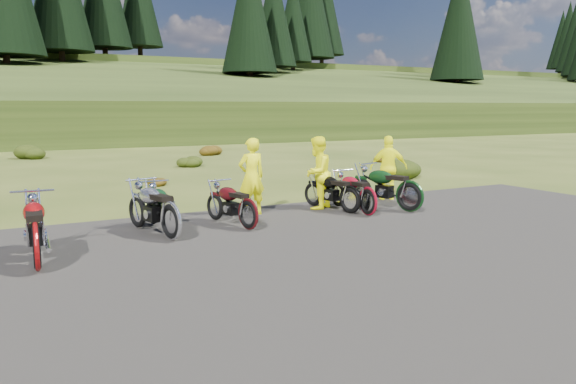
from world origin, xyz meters
TOP-DOWN VIEW (x-y plane):
  - ground at (0.00, 0.00)m, footprint 300.00×300.00m
  - gravel_pad at (0.00, -2.00)m, footprint 20.00×12.00m
  - hill_slope at (0.00, 50.00)m, footprint 300.00×45.97m
  - hill_plateau at (0.00, 110.00)m, footprint 300.00×90.00m
  - conifer_26 at (21.00, 49.00)m, footprint 6.16×6.16m
  - conifer_27 at (27.00, 55.00)m, footprint 5.72×5.72m
  - conifer_28 at (33.00, 61.00)m, footprint 5.28×5.28m
  - conifer_30 at (45.00, 73.00)m, footprint 7.48×7.48m
  - conifer_31 at (51.00, 48.00)m, footprint 7.04×7.04m
  - conifer_32 at (57.00, 54.00)m, footprint 6.60×6.60m
  - conifer_33 at (63.00, 60.00)m, footprint 6.16×6.16m
  - conifer_34 at (69.00, 66.00)m, footprint 5.72×5.72m
  - conifer_35 at (75.00, 72.00)m, footprint 5.28×5.28m
  - conifer_36 at (81.00, 78.00)m, footprint 7.92×7.92m
  - conifer_39 at (99.00, 65.00)m, footprint 6.60×6.60m
  - conifer_40 at (105.00, 71.00)m, footprint 6.16×6.16m
  - conifer_41 at (111.00, 77.00)m, footprint 5.72×5.72m
  - shrub_3 at (-3.30, 21.90)m, footprint 1.56×1.56m
  - shrub_4 at (-0.40, 9.20)m, footprint 0.77×0.77m
  - shrub_5 at (2.50, 14.50)m, footprint 1.03×1.03m
  - shrub_6 at (5.40, 19.80)m, footprint 1.30×1.30m
  - shrub_7 at (8.30, 7.10)m, footprint 1.56×1.56m
  - shrub_8 at (11.20, 12.40)m, footprint 0.77×0.77m
  - motorcycle_1 at (-4.64, 0.30)m, footprint 0.86×2.26m
  - motorcycle_2 at (-2.09, 1.62)m, footprint 0.69×2.00m
  - motorcycle_3 at (-2.16, 1.35)m, footprint 1.18×2.26m
  - motorcycle_4 at (-0.44, 1.50)m, footprint 1.04×1.99m
  - motorcycle_5 at (2.51, 2.02)m, footprint 1.08×2.04m
  - motorcycle_6 at (2.74, 1.60)m, footprint 0.66×1.96m
  - motorcycle_7 at (3.92, 1.50)m, footprint 1.43×2.34m
  - person_middle at (0.32, 3.02)m, footprint 0.69×0.47m
  - person_right_a at (2.14, 2.99)m, footprint 1.14×1.08m
  - person_right_b at (4.65, 3.28)m, footprint 1.14×0.84m

SIDE VIEW (x-z plane):
  - ground at x=0.00m, z-range 0.00..0.00m
  - gravel_pad at x=0.00m, z-range -0.02..0.02m
  - hill_slope at x=0.00m, z-range -4.69..4.69m
  - hill_plateau at x=0.00m, z-range -4.59..4.59m
  - motorcycle_1 at x=-4.64m, z-range -0.58..0.58m
  - motorcycle_2 at x=-2.09m, z-range -0.52..0.52m
  - motorcycle_3 at x=-2.16m, z-range -0.57..0.57m
  - motorcycle_4 at x=-0.44m, z-range -0.50..0.50m
  - motorcycle_5 at x=2.51m, z-range -0.51..0.51m
  - motorcycle_6 at x=2.74m, z-range -0.51..0.51m
  - motorcycle_7 at x=3.92m, z-range -0.58..0.58m
  - shrub_4 at x=-0.40m, z-range 0.00..0.45m
  - shrub_8 at x=11.20m, z-range 0.00..0.45m
  - shrub_5 at x=2.50m, z-range 0.00..0.61m
  - shrub_6 at x=5.40m, z-range 0.00..0.77m
  - shrub_3 at x=-3.30m, z-range 0.00..0.92m
  - shrub_7 at x=8.30m, z-range 0.00..0.92m
  - person_right_b at x=4.65m, z-range 0.00..1.79m
  - person_right_a at x=2.14m, z-range 0.00..1.85m
  - person_middle at x=0.32m, z-range 0.00..1.86m
  - conifer_26 at x=21.00m, z-range 5.37..21.37m
  - conifer_27 at x=27.00m, z-range 6.56..21.56m
  - conifer_31 at x=51.00m, z-range 5.18..23.18m
  - conifer_28 at x=33.00m, z-range 7.76..21.76m
  - conifer_32 at x=57.00m, z-range 6.37..23.37m
  - conifer_33 at x=63.00m, z-range 7.56..23.56m
  - conifer_34 at x=69.00m, z-range 8.76..23.76m
  - conifer_35 at x=75.00m, z-range 9.95..23.95m
  - conifer_39 at x=99.00m, z-range 8.56..25.56m
  - conifer_41 at x=111.00m, z-range 10.15..25.15m
  - conifer_40 at x=105.00m, z-range 9.76..25.76m
  - conifer_30 at x=45.00m, z-range 10.16..29.16m
  - conifer_36 at x=81.00m, z-range 10.16..30.16m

